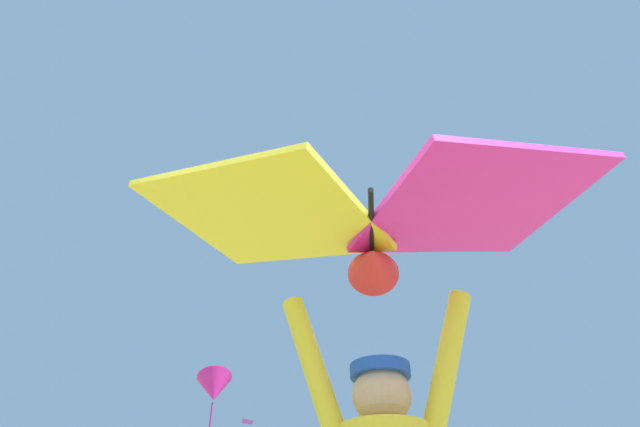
{
  "coord_description": "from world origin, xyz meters",
  "views": [
    {
      "loc": [
        -0.56,
        -2.19,
        0.85
      ],
      "look_at": [
        -0.01,
        1.53,
        3.51
      ],
      "focal_mm": 30.58,
      "sensor_mm": 36.0,
      "label": 1
    }
  ],
  "objects_px": {
    "held_stunt_kite": "(371,221)",
    "distant_kite_magenta_mid_right": "(214,389)",
    "distant_kite_purple_overhead_distant": "(312,181)",
    "distant_kite_magenta_mid_left": "(373,230)",
    "distant_kite_purple_high_left": "(248,421)"
  },
  "relations": [
    {
      "from": "held_stunt_kite",
      "to": "distant_kite_purple_high_left",
      "type": "bearing_deg",
      "value": 89.74
    },
    {
      "from": "distant_kite_magenta_mid_left",
      "to": "distant_kite_purple_high_left",
      "type": "bearing_deg",
      "value": 139.34
    },
    {
      "from": "distant_kite_purple_high_left",
      "to": "distant_kite_purple_overhead_distant",
      "type": "bearing_deg",
      "value": -78.16
    },
    {
      "from": "held_stunt_kite",
      "to": "distant_kite_magenta_mid_left",
      "type": "xyz_separation_m",
      "value": [
        7.36,
        27.41,
        18.66
      ]
    },
    {
      "from": "distant_kite_magenta_mid_right",
      "to": "distant_kite_magenta_mid_left",
      "type": "xyz_separation_m",
      "value": [
        8.82,
        8.76,
        13.69
      ]
    },
    {
      "from": "distant_kite_purple_high_left",
      "to": "distant_kite_purple_overhead_distant",
      "type": "height_order",
      "value": "distant_kite_purple_overhead_distant"
    },
    {
      "from": "distant_kite_purple_high_left",
      "to": "distant_kite_magenta_mid_right",
      "type": "bearing_deg",
      "value": -96.18
    },
    {
      "from": "distant_kite_purple_high_left",
      "to": "distant_kite_purple_overhead_distant",
      "type": "xyz_separation_m",
      "value": [
        2.42,
        -11.52,
        10.4
      ]
    },
    {
      "from": "held_stunt_kite",
      "to": "distant_kite_purple_high_left",
      "type": "xyz_separation_m",
      "value": [
        0.16,
        33.59,
        7.65
      ]
    },
    {
      "from": "distant_kite_purple_overhead_distant",
      "to": "held_stunt_kite",
      "type": "bearing_deg",
      "value": -96.64
    },
    {
      "from": "distant_kite_magenta_mid_left",
      "to": "held_stunt_kite",
      "type": "bearing_deg",
      "value": -105.02
    },
    {
      "from": "held_stunt_kite",
      "to": "distant_kite_magenta_mid_right",
      "type": "relative_size",
      "value": 0.67
    },
    {
      "from": "held_stunt_kite",
      "to": "distant_kite_purple_overhead_distant",
      "type": "xyz_separation_m",
      "value": [
        2.57,
        22.07,
        18.05
      ]
    },
    {
      "from": "held_stunt_kite",
      "to": "distant_kite_magenta_mid_right",
      "type": "xyz_separation_m",
      "value": [
        -1.46,
        18.65,
        4.97
      ]
    },
    {
      "from": "distant_kite_purple_overhead_distant",
      "to": "distant_kite_magenta_mid_left",
      "type": "xyz_separation_m",
      "value": [
        4.78,
        5.34,
        0.61
      ]
    }
  ]
}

